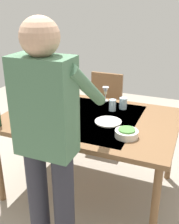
# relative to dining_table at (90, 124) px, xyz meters

# --- Properties ---
(ground_plane) EXTENTS (6.00, 6.00, 0.00)m
(ground_plane) POSITION_rel_dining_table_xyz_m (0.00, 0.00, -0.71)
(ground_plane) COLOR #9E9384
(dining_table) EXTENTS (1.54, 1.07, 0.78)m
(dining_table) POSITION_rel_dining_table_xyz_m (0.00, 0.00, 0.00)
(dining_table) COLOR brown
(dining_table) RESTS_ON ground_plane
(chair_near) EXTENTS (0.40, 0.40, 0.91)m
(chair_near) POSITION_rel_dining_table_xyz_m (0.18, -0.92, -0.18)
(chair_near) COLOR #523019
(chair_near) RESTS_ON ground_plane
(person_server) EXTENTS (0.42, 0.61, 1.69)m
(person_server) POSITION_rel_dining_table_xyz_m (-0.05, 0.80, 0.26)
(person_server) COLOR #2D2D38
(person_server) RESTS_ON ground_plane
(wine_glass_left) EXTENTS (0.07, 0.07, 0.15)m
(wine_glass_left) POSITION_rel_dining_table_xyz_m (0.20, 0.18, 0.18)
(wine_glass_left) COLOR white
(wine_glass_left) RESTS_ON dining_table
(wine_glass_right) EXTENTS (0.07, 0.07, 0.15)m
(wine_glass_right) POSITION_rel_dining_table_xyz_m (0.01, -0.45, 0.18)
(wine_glass_right) COLOR white
(wine_glass_right) RESTS_ON dining_table
(water_cup_near_left) EXTENTS (0.08, 0.08, 0.10)m
(water_cup_near_left) POSITION_rel_dining_table_xyz_m (0.68, -0.44, 0.12)
(water_cup_near_left) COLOR silver
(water_cup_near_left) RESTS_ON dining_table
(water_cup_near_right) EXTENTS (0.07, 0.07, 0.11)m
(water_cup_near_right) POSITION_rel_dining_table_xyz_m (-0.22, -0.31, 0.13)
(water_cup_near_right) COLOR silver
(water_cup_near_right) RESTS_ON dining_table
(water_cup_far_left) EXTENTS (0.07, 0.07, 0.09)m
(water_cup_far_left) POSITION_rel_dining_table_xyz_m (0.20, 0.40, 0.11)
(water_cup_far_left) COLOR silver
(water_cup_far_left) RESTS_ON dining_table
(water_cup_far_right) EXTENTS (0.07, 0.07, 0.11)m
(water_cup_far_right) POSITION_rel_dining_table_xyz_m (-0.14, -0.23, 0.13)
(water_cup_far_right) COLOR silver
(water_cup_far_right) RESTS_ON dining_table
(serving_bowl_pasta) EXTENTS (0.30, 0.30, 0.07)m
(serving_bowl_pasta) POSITION_rel_dining_table_xyz_m (0.50, 0.01, 0.10)
(serving_bowl_pasta) COLOR white
(serving_bowl_pasta) RESTS_ON dining_table
(side_bowl_salad) EXTENTS (0.18, 0.18, 0.07)m
(side_bowl_salad) POSITION_rel_dining_table_xyz_m (-0.41, 0.24, 0.10)
(side_bowl_salad) COLOR white
(side_bowl_salad) RESTS_ON dining_table
(dinner_plate_near) EXTENTS (0.23, 0.23, 0.01)m
(dinner_plate_near) POSITION_rel_dining_table_xyz_m (-0.19, 0.04, 0.08)
(dinner_plate_near) COLOR white
(dinner_plate_near) RESTS_ON dining_table
(table_fork) EXTENTS (0.06, 0.18, 0.00)m
(table_fork) POSITION_rel_dining_table_xyz_m (0.36, 0.30, 0.07)
(table_fork) COLOR silver
(table_fork) RESTS_ON dining_table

